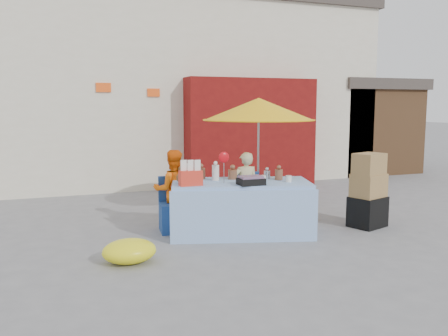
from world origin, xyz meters
name	(u,v)px	position (x,y,z in m)	size (l,w,h in m)	color
ground	(229,242)	(0.00, 0.00, 0.00)	(80.00, 80.00, 0.00)	slate
backdrop	(152,65)	(0.52, 7.52, 3.10)	(14.00, 8.00, 7.80)	silver
market_table	(240,207)	(0.32, 0.35, 0.42)	(2.32, 1.56, 1.29)	#9ABDF7
chair_left	(175,215)	(-0.57, 0.85, 0.26)	(0.53, 0.52, 0.85)	navy
chair_right	(249,209)	(0.68, 0.85, 0.26)	(0.53, 0.52, 0.85)	navy
vendor_orange	(173,190)	(-0.57, 0.99, 0.64)	(0.62, 0.48, 1.27)	orange
vendor_beige	(245,187)	(0.68, 0.99, 0.60)	(0.44, 0.29, 1.19)	beige
umbrella	(259,110)	(0.98, 1.14, 1.89)	(1.90, 1.90, 2.09)	gray
box_stack	(368,193)	(2.43, 0.02, 0.56)	(0.66, 0.60, 1.20)	black
tarp_bundle	(129,251)	(-1.50, -0.42, 0.15)	(0.68, 0.54, 0.31)	yellow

